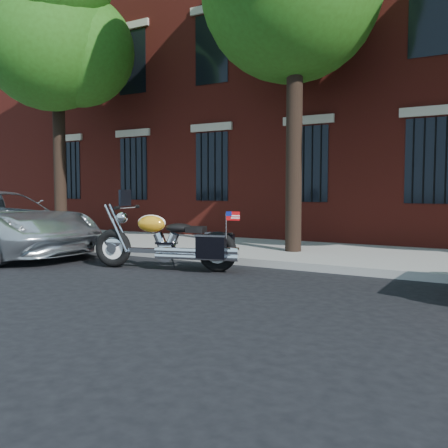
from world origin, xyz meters
The scene contains 6 objects.
ground centered at (0.00, 0.00, 0.00)m, with size 120.00×120.00×0.00m, color black.
curb centered at (0.00, 1.38, 0.07)m, with size 40.00×0.16×0.15m, color gray.
sidewalk centered at (0.00, 3.26, 0.07)m, with size 40.00×3.60×0.15m, color gray.
building centered at (0.00, 10.06, 6.00)m, with size 26.00×10.08×12.00m.
tree_left centered at (-7.08, 2.96, 6.18)m, with size 4.12×3.92×8.54m.
motorcycle centered at (-0.83, 0.12, 0.51)m, with size 3.02×1.34×1.52m.
Camera 1 is at (4.83, -7.47, 1.54)m, focal length 40.00 mm.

